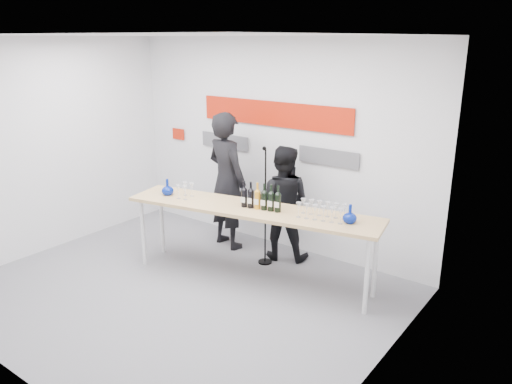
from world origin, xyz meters
TOP-DOWN VIEW (x-y plane):
  - ground at (0.00, 0.00)m, footprint 5.00×5.00m
  - back_wall at (0.00, 2.00)m, footprint 5.00×0.04m
  - signage at (-0.06, 1.97)m, footprint 3.38×0.02m
  - tasting_table at (0.48, 0.82)m, footprint 3.31×1.28m
  - wine_bottles at (0.61, 0.84)m, footprint 0.53×0.18m
  - decanter_left at (-0.73, 0.58)m, footprint 0.16×0.16m
  - decanter_right at (1.69, 1.06)m, footprint 0.16×0.16m
  - glasses_left at (-0.46, 0.63)m, footprint 0.19×0.24m
  - glasses_right at (1.36, 1.00)m, footprint 0.59×0.32m
  - presenter_left at (-0.48, 1.50)m, footprint 0.81×0.62m
  - presenter_right at (0.41, 1.62)m, footprint 0.95×0.85m
  - mic_stand at (0.34, 1.32)m, footprint 0.19×0.19m

SIDE VIEW (x-z plane):
  - ground at x=0.00m, z-range 0.00..0.00m
  - mic_stand at x=0.34m, z-range -0.32..1.32m
  - presenter_right at x=0.41m, z-range 0.00..1.60m
  - tasting_table at x=0.48m, z-range 0.41..1.39m
  - presenter_left at x=-0.48m, z-range 0.00..1.99m
  - glasses_left at x=-0.46m, z-range 0.97..1.16m
  - glasses_right at x=1.36m, z-range 0.97..1.16m
  - decanter_left at x=-0.73m, z-range 0.97..1.19m
  - decanter_right at x=1.69m, z-range 0.97..1.19m
  - wine_bottles at x=0.61m, z-range 0.97..1.30m
  - back_wall at x=0.00m, z-range 0.00..3.00m
  - signage at x=-0.06m, z-range 1.41..2.20m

